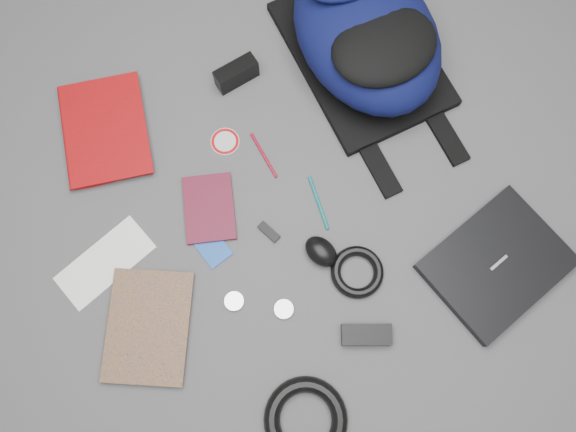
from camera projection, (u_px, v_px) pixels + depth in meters
name	position (u px, v px, depth m)	size (l,w,h in m)	color
ground	(288.00, 218.00, 1.39)	(4.00, 4.00, 0.00)	#4F4F51
backpack	(366.00, 34.00, 1.39)	(0.36, 0.52, 0.22)	black
laptop	(496.00, 264.00, 1.34)	(0.31, 0.24, 0.03)	black
textbook_red	(64.00, 139.00, 1.42)	(0.21, 0.28, 0.03)	maroon
comic_book	(108.00, 324.00, 1.31)	(0.19, 0.26, 0.02)	#C9810E
envelope	(105.00, 263.00, 1.36)	(0.23, 0.11, 0.00)	white
dvd_case	(209.00, 208.00, 1.39)	(0.12, 0.17, 0.01)	#470D1D
compact_camera	(236.00, 74.00, 1.45)	(0.11, 0.04, 0.06)	black
sticker_disc	(225.00, 142.00, 1.44)	(0.07, 0.07, 0.00)	silver
pen_teal	(319.00, 203.00, 1.39)	(0.01, 0.01, 0.14)	#0B6567
pen_red	(264.00, 155.00, 1.42)	(0.01, 0.01, 0.13)	maroon
id_badge	(211.00, 246.00, 1.37)	(0.06, 0.10, 0.00)	#164AAB
usb_black	(269.00, 232.00, 1.37)	(0.02, 0.06, 0.01)	black
mouse	(321.00, 251.00, 1.34)	(0.06, 0.09, 0.05)	black
headphone_left	(234.00, 301.00, 1.33)	(0.05, 0.05, 0.01)	silver
headphone_right	(284.00, 309.00, 1.33)	(0.05, 0.05, 0.01)	#ADAEB0
cable_coil	(357.00, 272.00, 1.34)	(0.13, 0.13, 0.02)	black
power_brick	(366.00, 335.00, 1.30)	(0.12, 0.05, 0.03)	black
power_cord_coil	(306.00, 420.00, 1.25)	(0.19, 0.19, 0.04)	black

